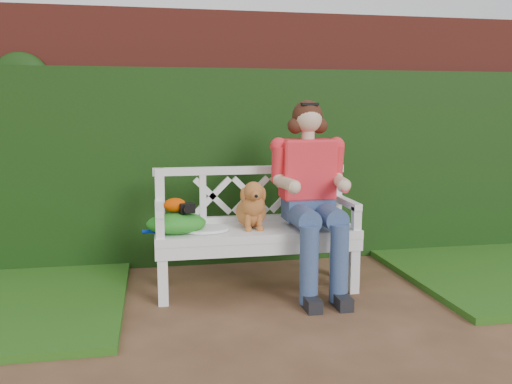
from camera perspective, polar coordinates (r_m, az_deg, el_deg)
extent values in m
plane|color=#4B311F|center=(3.44, 5.01, -14.58)|extent=(60.00, 60.00, 0.00)
cube|color=maroon|center=(5.02, -0.76, 5.77)|extent=(10.00, 0.30, 2.20)
cube|color=#16390C|center=(4.82, -0.29, 2.67)|extent=(10.00, 0.18, 1.70)
cube|color=black|center=(3.90, -7.30, -1.67)|extent=(0.12, 0.10, 0.07)
ellipsoid|color=#CA3D00|center=(3.93, -8.53, -1.36)|extent=(0.18, 0.14, 0.10)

